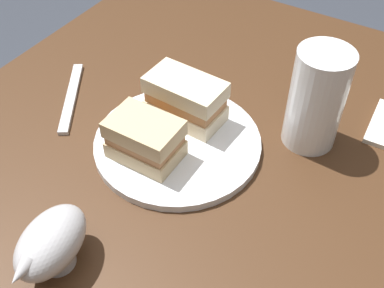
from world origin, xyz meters
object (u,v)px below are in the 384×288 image
sandwich_half_right (145,139)px  fork (71,97)px  pint_glass (315,105)px  sandwich_half_left (186,99)px  gravy_boat (50,243)px  plate (178,143)px

sandwich_half_right → fork: size_ratio=0.56×
pint_glass → sandwich_half_left: bearing=110.3°
gravy_boat → fork: 0.32m
pint_glass → sandwich_half_right: bearing=132.1°
sandwich_half_right → pint_glass: 0.25m
plate → sandwich_half_right: size_ratio=2.52×
plate → sandwich_half_right: sandwich_half_right is taller
sandwich_half_right → gravy_boat: 0.20m
sandwich_half_left → gravy_boat: (-0.30, 0.00, -0.00)m
fork → sandwich_half_left: bearing=71.3°
plate → fork: size_ratio=1.41×
pint_glass → fork: pint_glass is taller
pint_glass → plate: bearing=126.0°
plate → pint_glass: size_ratio=1.61×
pint_glass → gravy_boat: size_ratio=1.27×
sandwich_half_left → fork: (-0.05, 0.20, -0.05)m
sandwich_half_right → gravy_boat: bearing=-178.5°
pint_glass → gravy_boat: bearing=153.7°
sandwich_half_left → gravy_boat: 0.30m
sandwich_half_left → gravy_boat: size_ratio=0.99×
sandwich_half_right → fork: (0.05, 0.19, -0.04)m
plate → sandwich_half_left: size_ratio=2.07×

